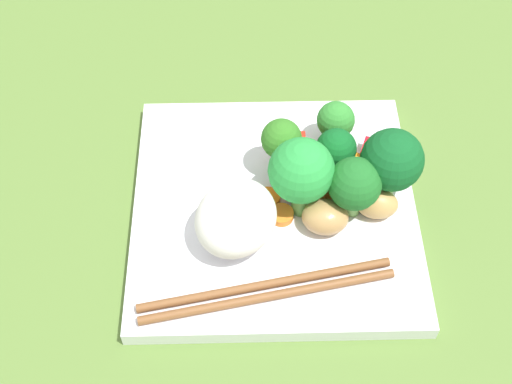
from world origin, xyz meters
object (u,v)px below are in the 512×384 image
object	(u,v)px
square_plate	(274,209)
chopstick_pair	(267,291)
carrot_slice_5	(322,157)
rice_mound	(236,218)
broccoli_floret_2	(336,121)

from	to	relation	value
square_plate	chopstick_pair	distance (cm)	8.88
square_plate	carrot_slice_5	world-z (taller)	carrot_slice_5
rice_mound	chopstick_pair	xyz separation A→B (cm)	(-2.32, 5.50, -2.31)
broccoli_floret_2	carrot_slice_5	world-z (taller)	broccoli_floret_2
rice_mound	carrot_slice_5	world-z (taller)	rice_mound
rice_mound	carrot_slice_5	xyz separation A→B (cm)	(-7.98, -8.07, -2.30)
carrot_slice_5	broccoli_floret_2	bearing A→B (deg)	-120.48
rice_mound	chopstick_pair	size ratio (longest dim) A/B	0.36
rice_mound	broccoli_floret_2	world-z (taller)	rice_mound
rice_mound	chopstick_pair	distance (cm)	6.40
square_plate	chopstick_pair	world-z (taller)	chopstick_pair
carrot_slice_5	rice_mound	bearing A→B (deg)	45.31
rice_mound	carrot_slice_5	distance (cm)	11.58
carrot_slice_5	chopstick_pair	distance (cm)	14.70
rice_mound	carrot_slice_5	size ratio (longest dim) A/B	3.36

